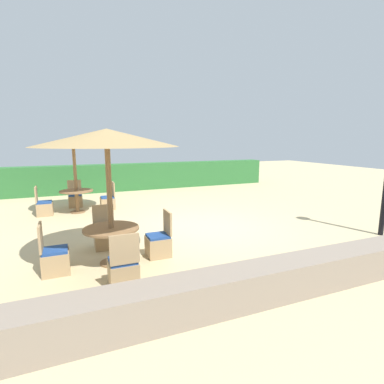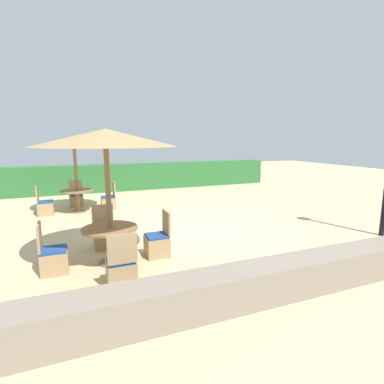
{
  "view_description": "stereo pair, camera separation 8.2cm",
  "coord_description": "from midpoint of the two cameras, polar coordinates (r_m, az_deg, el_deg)",
  "views": [
    {
      "loc": [
        -3.19,
        -7.07,
        2.37
      ],
      "look_at": [
        0.0,
        0.6,
        0.9
      ],
      "focal_mm": 28.0,
      "sensor_mm": 36.0,
      "label": 1
    },
    {
      "loc": [
        -3.11,
        -7.1,
        2.37
      ],
      "look_at": [
        0.0,
        0.6,
        0.9
      ],
      "focal_mm": 28.0,
      "sensor_mm": 36.0,
      "label": 2
    }
  ],
  "objects": [
    {
      "name": "ground_plane",
      "position": [
        8.11,
        1.89,
        -6.97
      ],
      "size": [
        40.0,
        40.0,
        0.0
      ],
      "primitive_type": "plane",
      "color": "#C6B284"
    },
    {
      "name": "parasol_front_left",
      "position": [
        5.7,
        -15.77,
        9.81
      ],
      "size": [
        2.61,
        2.61,
        2.56
      ],
      "color": "olive",
      "rests_on": "ground_plane"
    },
    {
      "name": "patio_chair_front_left_west",
      "position": [
        6.01,
        -24.55,
        -11.47
      ],
      "size": [
        0.46,
        0.46,
        0.93
      ],
      "rotation": [
        0.0,
        0.0,
        -1.57
      ],
      "color": "tan",
      "rests_on": "ground_plane"
    },
    {
      "name": "hedge_row",
      "position": [
        14.51,
        -9.32,
        2.98
      ],
      "size": [
        13.0,
        0.7,
        1.24
      ],
      "primitive_type": "cube",
      "color": "#2D6B33",
      "rests_on": "ground_plane"
    },
    {
      "name": "patio_chair_back_left_north",
      "position": [
        11.42,
        -20.97,
        -1.27
      ],
      "size": [
        0.46,
        0.46,
        0.93
      ],
      "rotation": [
        0.0,
        0.0,
        3.14
      ],
      "color": "tan",
      "rests_on": "ground_plane"
    },
    {
      "name": "patio_chair_front_left_east",
      "position": [
        6.26,
        -6.16,
        -9.69
      ],
      "size": [
        0.46,
        0.46,
        0.93
      ],
      "rotation": [
        0.0,
        0.0,
        1.57
      ],
      "color": "tan",
      "rests_on": "ground_plane"
    },
    {
      "name": "round_table_front_left",
      "position": [
        5.98,
        -14.93,
        -7.97
      ],
      "size": [
        1.05,
        1.05,
        0.71
      ],
      "color": "olive",
      "rests_on": "ground_plane"
    },
    {
      "name": "patio_chair_back_left_west",
      "position": [
        10.5,
        -25.99,
        -2.57
      ],
      "size": [
        0.46,
        0.46,
        0.93
      ],
      "rotation": [
        0.0,
        0.0,
        -1.57
      ],
      "color": "tan",
      "rests_on": "ground_plane"
    },
    {
      "name": "patio_chair_front_left_north",
      "position": [
        6.97,
        -16.02,
        -7.98
      ],
      "size": [
        0.46,
        0.46,
        0.93
      ],
      "rotation": [
        0.0,
        0.0,
        3.14
      ],
      "color": "tan",
      "rests_on": "ground_plane"
    },
    {
      "name": "round_table_back_left",
      "position": [
        10.45,
        -20.77,
        -0.55
      ],
      "size": [
        1.04,
        1.04,
        0.73
      ],
      "color": "olive",
      "rests_on": "ground_plane"
    },
    {
      "name": "patio_chair_front_left_south",
      "position": [
        5.17,
        -12.85,
        -14.29
      ],
      "size": [
        0.46,
        0.46,
        0.93
      ],
      "color": "tan",
      "rests_on": "ground_plane"
    },
    {
      "name": "patio_chair_back_left_east",
      "position": [
        10.61,
        -15.33,
        -1.78
      ],
      "size": [
        0.46,
        0.46,
        0.93
      ],
      "rotation": [
        0.0,
        0.0,
        1.57
      ],
      "color": "tan",
      "rests_on": "ground_plane"
    },
    {
      "name": "parasol_back_left",
      "position": [
        10.29,
        -21.37,
        8.8
      ],
      "size": [
        2.29,
        2.29,
        2.45
      ],
      "color": "olive",
      "rests_on": "ground_plane"
    },
    {
      "name": "stone_border",
      "position": [
        5.11,
        19.31,
        -14.82
      ],
      "size": [
        10.0,
        0.56,
        0.54
      ],
      "primitive_type": "cube",
      "color": "gray",
      "rests_on": "ground_plane"
    }
  ]
}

